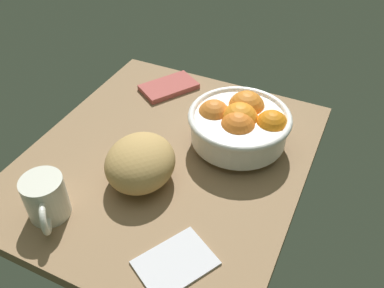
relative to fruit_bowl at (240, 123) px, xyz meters
The scene contains 6 objects.
ground_plane 19.04cm from the fruit_bowl, 48.64° to the right, with size 70.09×61.28×3.00cm, color #8A6A4A.
fruit_bowl is the anchor object (origin of this frame).
bread_loaf 24.88cm from the fruit_bowl, 35.66° to the right, with size 16.19×14.43×10.10cm, color tan.
napkin_folded 29.36cm from the fruit_bowl, 117.54° to the right, with size 15.09×8.78×1.47cm, color #AE504B.
napkin_spare 36.04cm from the fruit_bowl, ahead, with size 13.29×9.70×0.96cm, color silver.
mug 44.54cm from the fruit_bowl, 35.76° to the right, with size 10.92×9.91×9.10cm.
Camera 1 is at (59.45, 34.53, 63.68)cm, focal length 38.20 mm.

